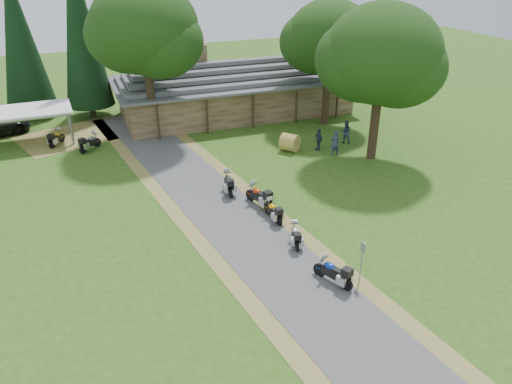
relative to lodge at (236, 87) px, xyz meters
name	(u,v)px	position (x,y,z in m)	size (l,w,h in m)	color
ground	(279,267)	(-6.00, -24.00, -2.45)	(120.00, 120.00, 0.00)	#304E15
driveway	(242,230)	(-6.50, -20.00, -2.45)	(46.00, 46.00, 0.00)	#48484A
lodge	(236,87)	(0.00, 0.00, 0.00)	(21.40, 9.40, 4.90)	brown
carport	(32,126)	(-17.27, -1.41, -1.12)	(6.13, 4.09, 2.66)	white
motorcycle_row_a	(333,271)	(-4.19, -26.00, -1.79)	(1.92, 0.63, 1.31)	navy
motorcycle_row_b	(296,234)	(-4.38, -22.36, -1.87)	(1.69, 0.55, 1.15)	#B2B6BB
motorcycle_row_c	(273,210)	(-4.48, -19.60, -1.85)	(1.76, 0.57, 1.20)	#DE9600
motorcycle_row_d	(259,195)	(-4.63, -17.75, -1.73)	(2.10, 0.69, 1.44)	#BA3414
motorcycle_row_e	(228,182)	(-5.75, -15.34, -1.77)	(1.98, 0.65, 1.35)	black
motorcycle_carport_a	(56,137)	(-15.65, -2.77, -1.82)	(1.84, 0.60, 1.26)	gold
motorcycle_carport_b	(90,142)	(-13.31, -4.80, -1.78)	(1.95, 0.64, 1.33)	slate
person_a	(335,141)	(3.47, -12.34, -1.32)	(0.64, 0.46, 2.25)	#313D59
person_b	(346,130)	(5.50, -10.36, -1.40)	(0.60, 0.43, 2.11)	#313D59
person_c	(319,137)	(2.84, -10.95, -1.46)	(0.56, 0.40, 1.98)	#313D59
hay_bale	(290,142)	(0.76, -10.33, -1.79)	(1.32, 1.32, 1.21)	olive
sign_post	(361,262)	(-2.94, -26.33, -1.39)	(0.38, 0.06, 2.11)	gray
oak_lodge_left	(146,50)	(-8.25, -3.61, 4.43)	(8.08, 8.08, 13.77)	#183810
oak_lodge_right	(329,55)	(6.32, -5.49, 3.41)	(7.06, 7.06, 11.73)	#183810
oak_driveway	(380,75)	(5.75, -13.72, 3.60)	(7.94, 7.94, 12.09)	#183810
cedar_near	(81,32)	(-12.44, 3.69, 4.91)	(4.15, 4.15, 14.72)	black
cedar_far	(20,43)	(-17.37, 5.46, 4.01)	(4.24, 4.24, 12.93)	black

